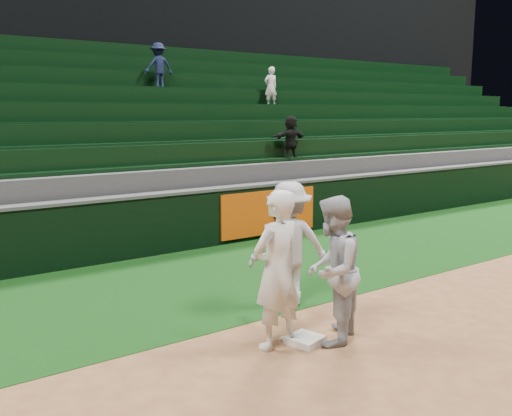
# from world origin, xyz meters

# --- Properties ---
(ground) EXTENTS (70.00, 70.00, 0.00)m
(ground) POSITION_xyz_m (0.00, 0.00, 0.00)
(ground) COLOR brown
(ground) RESTS_ON ground
(foul_grass) EXTENTS (36.00, 4.20, 0.01)m
(foul_grass) POSITION_xyz_m (0.00, 3.00, 0.00)
(foul_grass) COLOR black
(foul_grass) RESTS_ON ground
(first_base) EXTENTS (0.47, 0.47, 0.09)m
(first_base) POSITION_xyz_m (-0.28, -0.06, 0.04)
(first_base) COLOR white
(first_base) RESTS_ON ground
(first_baseman) EXTENTS (0.76, 0.55, 1.95)m
(first_baseman) POSITION_xyz_m (-0.62, 0.08, 0.98)
(first_baseman) COLOR silver
(first_baseman) RESTS_ON ground
(baserunner) EXTENTS (1.14, 1.08, 1.85)m
(baserunner) POSITION_xyz_m (0.03, -0.20, 0.93)
(baserunner) COLOR #A5A7AF
(baserunner) RESTS_ON ground
(base_coach) EXTENTS (1.37, 1.11, 1.84)m
(base_coach) POSITION_xyz_m (0.49, 1.22, 0.93)
(base_coach) COLOR #A4A6B2
(base_coach) RESTS_ON foul_grass
(field_wall) EXTENTS (36.00, 0.45, 1.25)m
(field_wall) POSITION_xyz_m (0.03, 5.20, 0.63)
(field_wall) COLOR black
(field_wall) RESTS_ON ground
(stadium_seating) EXTENTS (36.00, 5.95, 4.85)m
(stadium_seating) POSITION_xyz_m (0.00, 8.97, 1.70)
(stadium_seating) COLOR #363638
(stadium_seating) RESTS_ON ground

